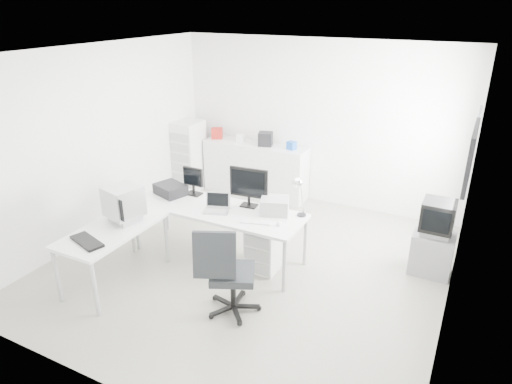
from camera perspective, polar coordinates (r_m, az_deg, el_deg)
The scene contains 30 objects.
floor at distance 6.34m, azimuth -0.83°, elevation -8.99°, with size 5.00×5.00×0.01m, color #AFAD9D.
ceiling at distance 5.41m, azimuth -1.01°, elevation 17.09°, with size 5.00×5.00×0.01m, color white.
back_wall at distance 7.92m, azimuth 7.66°, elevation 8.47°, with size 5.00×0.02×2.80m, color silver.
left_wall at distance 7.18m, azimuth -18.93°, elevation 5.92°, with size 0.02×5.00×2.80m, color silver.
right_wall at distance 5.13m, azimuth 24.60°, elevation -1.60°, with size 0.02×5.00×2.80m, color silver.
window at distance 6.20m, azimuth 25.51°, elevation 4.26°, with size 0.02×1.20×1.10m, color white, non-canonical shape.
wall_picture at distance 5.06m, azimuth 25.27°, elevation 4.05°, with size 0.04×0.90×0.60m, color black, non-canonical shape.
main_desk at distance 6.35m, azimuth -4.73°, elevation -5.08°, with size 2.40×0.80×0.75m, color silver, non-canonical shape.
side_desk at distance 6.08m, azimuth -17.16°, elevation -7.51°, with size 0.70×1.40×0.75m, color silver, non-canonical shape.
drawer_pedestal at distance 6.13m, azimuth 1.17°, elevation -6.92°, with size 0.40×0.50×0.60m, color silver.
inkjet_printer at distance 6.68m, azimuth -10.64°, elevation 0.32°, with size 0.43×0.33×0.15m, color black.
lcd_monitor_small at distance 6.58m, azimuth -7.85°, elevation 1.30°, with size 0.31×0.18×0.40m, color black, non-canonical shape.
lcd_monitor_large at distance 6.11m, azimuth -0.90°, elevation 0.61°, with size 0.54×0.22×0.56m, color black, non-canonical shape.
laptop at distance 6.04m, azimuth -4.97°, elevation -1.47°, with size 0.35×0.36×0.23m, color #B7B7BA, non-canonical shape.
white_keyboard at distance 5.77m, azimuth -0.11°, elevation -3.74°, with size 0.38×0.12×0.02m, color silver.
white_mouse at distance 5.69m, azimuth 2.82°, elevation -3.94°, with size 0.06×0.06×0.06m, color silver.
laser_printer at distance 5.99m, azimuth 2.36°, elevation -1.71°, with size 0.36×0.31×0.21m, color #9D9D9D.
desk_lamp at distance 5.88m, azimuth 5.80°, elevation -0.80°, with size 0.16×0.16×0.49m, color silver, non-canonical shape.
crt_monitor at distance 5.97m, azimuth -16.20°, elevation -1.49°, with size 0.39×0.39×0.45m, color #B7B7BA, non-canonical shape.
black_keyboard at distance 5.66m, azimuth -20.38°, elevation -5.81°, with size 0.48×0.19×0.03m, color black.
office_chair at distance 5.20m, azimuth -2.93°, elevation -9.67°, with size 0.64×0.64×1.10m, color #26292B, non-canonical shape.
tv_cabinet at distance 6.45m, azimuth 21.10°, elevation -7.16°, with size 0.52×0.42×0.56m, color gray.
crt_tv at distance 6.23m, azimuth 21.75°, elevation -3.11°, with size 0.50×0.48×0.45m, color black, non-canonical shape.
sideboard at distance 8.36m, azimuth -0.08°, elevation 2.86°, with size 1.93×0.48×0.96m, color silver.
clutter_box_a at distance 8.56m, azimuth -4.89°, elevation 7.33°, with size 0.19×0.17×0.19m, color #A01D16.
clutter_box_b at distance 8.32m, azimuth -1.93°, elevation 6.75°, with size 0.14×0.12×0.14m, color silver.
clutter_box_c at distance 8.09m, azimuth 1.19°, elevation 6.65°, with size 0.24×0.22×0.24m, color black.
clutter_box_d at distance 7.90m, azimuth 4.47°, elevation 5.82°, with size 0.14×0.12×0.14m, color blue.
clutter_bottle at distance 8.74m, azimuth -6.45°, elevation 7.70°, with size 0.07×0.07×0.22m, color silver.
filing_cabinet at distance 8.65m, azimuth -8.35°, elevation 4.51°, with size 0.46×0.54×1.31m, color silver.
Camera 1 is at (2.52, -4.75, 3.35)m, focal length 32.00 mm.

